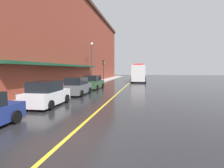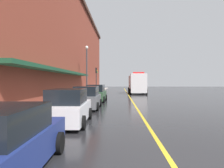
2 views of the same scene
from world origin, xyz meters
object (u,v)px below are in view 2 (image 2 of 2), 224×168
at_px(parked_car_0, 5,143).
at_px(street_lamp_left, 87,65).
at_px(box_truck, 137,84).
at_px(traffic_light_near, 96,75).
at_px(parked_car_2, 87,98).
at_px(parked_car_3, 96,94).
at_px(parking_meter_0, 65,96).
at_px(parked_car_1, 68,108).

height_order(parked_car_0, street_lamp_left, street_lamp_left).
relative_size(box_truck, traffic_light_near, 1.83).
distance_m(parked_car_2, traffic_light_near, 18.25).
xyz_separation_m(parked_car_3, street_lamp_left, (-2.05, 6.43, 3.56)).
distance_m(street_lamp_left, traffic_light_near, 6.00).
bearing_deg(parking_meter_0, street_lamp_left, 92.56).
bearing_deg(street_lamp_left, parking_meter_0, -87.44).
distance_m(parked_car_1, street_lamp_left, 18.50).
height_order(parked_car_1, parked_car_3, parked_car_3).
relative_size(parked_car_3, street_lamp_left, 0.65).
bearing_deg(parking_meter_0, parked_car_2, 40.66).
bearing_deg(parked_car_1, parked_car_3, -2.10).
bearing_deg(parked_car_3, parked_car_0, -179.23).
relative_size(parked_car_1, traffic_light_near, 0.98).
bearing_deg(parked_car_3, parked_car_2, -179.45).
bearing_deg(traffic_light_near, box_truck, 16.32).
distance_m(parking_meter_0, traffic_light_near, 19.36).
height_order(parked_car_1, parking_meter_0, parked_car_1).
distance_m(parked_car_2, parking_meter_0, 1.86).
xyz_separation_m(parked_car_2, parking_meter_0, (-1.40, -1.20, 0.23)).
bearing_deg(traffic_light_near, street_lamp_left, -96.48).
relative_size(parked_car_2, parked_car_3, 0.96).
bearing_deg(parked_car_1, traffic_light_near, 1.41).
xyz_separation_m(parked_car_2, street_lamp_left, (-2.00, 12.22, 3.57)).
relative_size(parked_car_0, parked_car_3, 0.97).
xyz_separation_m(parked_car_1, parked_car_3, (0.07, 11.61, 0.02)).
distance_m(parked_car_2, box_truck, 20.89).
height_order(box_truck, street_lamp_left, street_lamp_left).
height_order(parking_meter_0, street_lamp_left, street_lamp_left).
bearing_deg(parked_car_0, parking_meter_0, 5.69).
relative_size(parking_meter_0, street_lamp_left, 0.19).
height_order(parked_car_2, parking_meter_0, parked_car_2).
distance_m(parked_car_0, box_truck, 32.02).
xyz_separation_m(box_truck, street_lamp_left, (-7.64, -7.87, 2.65)).
relative_size(parked_car_2, traffic_light_near, 1.01).
xyz_separation_m(box_truck, parking_meter_0, (-7.04, -21.29, -0.69)).
distance_m(parked_car_1, box_truck, 26.54).
bearing_deg(parked_car_2, street_lamp_left, 8.76).
relative_size(parked_car_3, parking_meter_0, 3.41).
bearing_deg(parked_car_3, parked_car_1, -179.22).
bearing_deg(box_truck, parked_car_2, -15.86).
distance_m(parked_car_3, parking_meter_0, 7.14).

